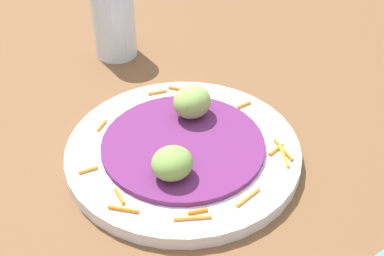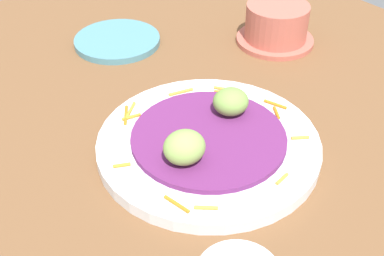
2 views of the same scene
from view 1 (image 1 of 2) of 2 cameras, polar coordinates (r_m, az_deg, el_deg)
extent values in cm
cube|color=brown|center=(65.27, 3.27, -2.97)|extent=(110.00, 110.00, 2.00)
cylinder|color=silver|center=(62.93, -0.93, -2.59)|extent=(26.97, 26.97, 1.60)
cylinder|color=#60235B|center=(62.18, -0.94, -1.80)|extent=(18.71, 18.71, 0.68)
cylinder|color=orange|center=(66.12, -9.43, 0.29)|extent=(2.06, 0.70, 0.40)
cylinder|color=orange|center=(56.67, 5.88, -7.19)|extent=(3.46, 1.32, 0.40)
cylinder|color=orange|center=(62.54, 8.78, -2.23)|extent=(2.49, 0.98, 0.40)
cylinder|color=orange|center=(60.36, -10.81, -4.32)|extent=(2.00, 1.56, 0.40)
cylinder|color=orange|center=(68.87, 5.45, 2.45)|extent=(1.96, 1.26, 0.40)
cylinder|color=orange|center=(61.81, 9.58, -2.92)|extent=(3.04, 2.51, 0.40)
cylinder|color=orange|center=(54.44, 0.04, -9.37)|extent=(2.48, 3.30, 0.40)
cylinder|color=orange|center=(55.65, -7.19, -8.41)|extent=(1.36, 3.15, 0.40)
cylinder|color=orange|center=(70.95, -3.64, 3.77)|extent=(2.09, 1.96, 0.40)
cylinder|color=orange|center=(55.02, 0.61, -8.70)|extent=(1.72, 1.75, 0.40)
cylinder|color=orange|center=(62.62, 9.54, -2.27)|extent=(2.54, 3.29, 0.40)
cylinder|color=orange|center=(71.30, -1.20, 4.04)|extent=(0.96, 3.33, 0.40)
cylinder|color=orange|center=(56.94, -7.59, -7.09)|extent=(1.61, 2.19, 0.40)
ellipsoid|color=#759E47|center=(56.92, -2.07, -3.70)|extent=(5.75, 5.61, 3.35)
ellipsoid|color=#84A851|center=(64.93, 0.01, 2.76)|extent=(5.71, 5.38, 3.87)
cylinder|color=silver|center=(80.75, -8.16, 10.90)|extent=(6.15, 6.15, 10.41)
camera|label=2|loc=(0.94, -12.14, 36.62)|focal=47.36mm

